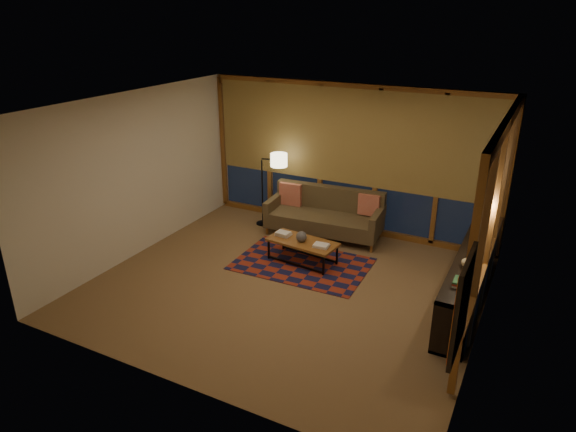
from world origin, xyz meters
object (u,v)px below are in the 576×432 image
at_px(floor_lamp, 262,189).
at_px(sofa, 324,214).
at_px(coffee_table, 302,251).
at_px(bookshelf, 469,279).

bearing_deg(floor_lamp, sofa, -12.38).
distance_m(coffee_table, floor_lamp, 1.85).
relative_size(coffee_table, bookshelf, 0.40).
relative_size(sofa, bookshelf, 0.72).
height_order(coffee_table, floor_lamp, floor_lamp).
distance_m(floor_lamp, bookshelf, 4.16).
relative_size(sofa, coffee_table, 1.81).
xyz_separation_m(sofa, floor_lamp, (-1.27, -0.03, 0.29)).
xyz_separation_m(coffee_table, floor_lamp, (-1.38, 1.10, 0.52)).
bearing_deg(sofa, floor_lamp, 176.77).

